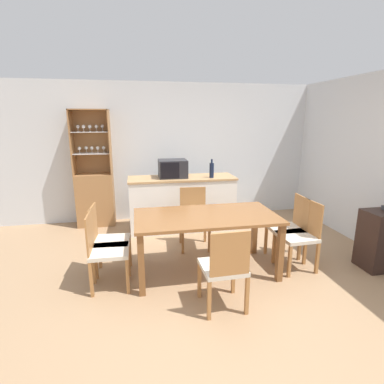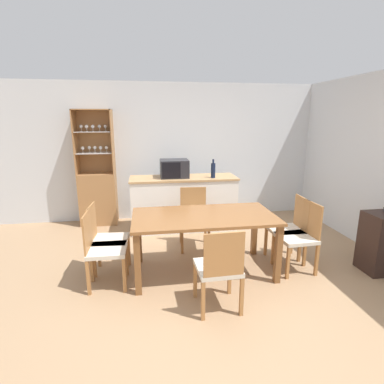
{
  "view_description": "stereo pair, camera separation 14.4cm",
  "coord_description": "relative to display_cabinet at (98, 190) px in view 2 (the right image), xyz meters",
  "views": [
    {
      "loc": [
        -0.83,
        -3.07,
        1.9
      ],
      "look_at": [
        -0.03,
        1.12,
        0.85
      ],
      "focal_mm": 28.0,
      "sensor_mm": 36.0,
      "label": 1
    },
    {
      "loc": [
        -0.69,
        -3.09,
        1.9
      ],
      "look_at": [
        -0.03,
        1.12,
        0.85
      ],
      "focal_mm": 28.0,
      "sensor_mm": 36.0,
      "label": 2
    }
  ],
  "objects": [
    {
      "name": "ground_plane",
      "position": [
        1.57,
        -2.42,
        -0.63
      ],
      "size": [
        18.0,
        18.0,
        0.0
      ],
      "primitive_type": "plane",
      "color": "#A37F5B"
    },
    {
      "name": "wall_back",
      "position": [
        1.57,
        0.21,
        0.65
      ],
      "size": [
        6.8,
        0.06,
        2.55
      ],
      "color": "silver",
      "rests_on": "ground_plane"
    },
    {
      "name": "kitchen_counter",
      "position": [
        1.51,
        -0.51,
        -0.16
      ],
      "size": [
        1.82,
        0.61,
        0.93
      ],
      "color": "white",
      "rests_on": "ground_plane"
    },
    {
      "name": "display_cabinet",
      "position": [
        0.0,
        0.0,
        0.0
      ],
      "size": [
        0.65,
        0.38,
        2.06
      ],
      "color": "#A37042",
      "rests_on": "ground_plane"
    },
    {
      "name": "dining_table",
      "position": [
        1.56,
        -2.09,
        0.03
      ],
      "size": [
        1.74,
        0.91,
        0.75
      ],
      "color": "brown",
      "rests_on": "ground_plane"
    },
    {
      "name": "dining_chair_side_right_near",
      "position": [
        2.76,
        -2.22,
        -0.18
      ],
      "size": [
        0.45,
        0.45,
        0.89
      ],
      "rotation": [
        0.0,
        0.0,
        1.62
      ],
      "color": "beige",
      "rests_on": "ground_plane"
    },
    {
      "name": "dining_chair_head_near",
      "position": [
        1.56,
        -2.87,
        -0.18
      ],
      "size": [
        0.44,
        0.44,
        0.89
      ],
      "rotation": [
        0.0,
        0.0,
        0.03
      ],
      "color": "beige",
      "rests_on": "ground_plane"
    },
    {
      "name": "dining_chair_side_left_far",
      "position": [
        0.36,
        -1.95,
        -0.18
      ],
      "size": [
        0.46,
        0.46,
        0.89
      ],
      "rotation": [
        0.0,
        0.0,
        -1.64
      ],
      "color": "beige",
      "rests_on": "ground_plane"
    },
    {
      "name": "dining_chair_side_left_near",
      "position": [
        0.36,
        -2.23,
        -0.18
      ],
      "size": [
        0.43,
        0.43,
        0.89
      ],
      "rotation": [
        0.0,
        0.0,
        -1.59
      ],
      "color": "beige",
      "rests_on": "ground_plane"
    },
    {
      "name": "dining_chair_head_far",
      "position": [
        1.57,
        -1.31,
        -0.18
      ],
      "size": [
        0.46,
        0.46,
        0.89
      ],
      "rotation": [
        0.0,
        0.0,
        3.07
      ],
      "color": "beige",
      "rests_on": "ground_plane"
    },
    {
      "name": "dining_chair_side_right_far",
      "position": [
        2.76,
        -1.96,
        -0.18
      ],
      "size": [
        0.44,
        0.44,
        0.89
      ],
      "rotation": [
        0.0,
        0.0,
        1.54
      ],
      "color": "beige",
      "rests_on": "ground_plane"
    },
    {
      "name": "microwave",
      "position": [
        1.36,
        -0.48,
        0.45
      ],
      "size": [
        0.47,
        0.4,
        0.3
      ],
      "color": "#232328",
      "rests_on": "kitchen_counter"
    },
    {
      "name": "wine_bottle",
      "position": [
        2.0,
        -0.65,
        0.43
      ],
      "size": [
        0.07,
        0.07,
        0.32
      ],
      "color": "#141E38",
      "rests_on": "kitchen_counter"
    }
  ]
}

